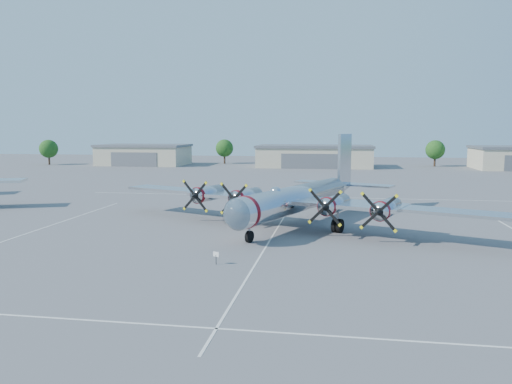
# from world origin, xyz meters

# --- Properties ---
(ground) EXTENTS (260.00, 260.00, 0.00)m
(ground) POSITION_xyz_m (0.00, 0.00, 0.00)
(ground) COLOR #57575A
(ground) RESTS_ON ground
(parking_lines) EXTENTS (60.00, 50.08, 0.01)m
(parking_lines) POSITION_xyz_m (0.00, -1.75, 0.01)
(parking_lines) COLOR silver
(parking_lines) RESTS_ON ground
(hangar_west) EXTENTS (22.60, 14.60, 5.40)m
(hangar_west) POSITION_xyz_m (-45.00, 81.96, 2.71)
(hangar_west) COLOR #B5AC90
(hangar_west) RESTS_ON ground
(hangar_center) EXTENTS (28.60, 14.60, 5.40)m
(hangar_center) POSITION_xyz_m (0.00, 81.96, 2.71)
(hangar_center) COLOR #B5AC90
(hangar_center) RESTS_ON ground
(tree_far_west) EXTENTS (4.80, 4.80, 6.64)m
(tree_far_west) POSITION_xyz_m (-70.00, 78.00, 4.22)
(tree_far_west) COLOR #382619
(tree_far_west) RESTS_ON ground
(tree_west) EXTENTS (4.80, 4.80, 6.64)m
(tree_west) POSITION_xyz_m (-25.00, 90.00, 4.22)
(tree_west) COLOR #382619
(tree_west) RESTS_ON ground
(tree_east) EXTENTS (4.80, 4.80, 6.64)m
(tree_east) POSITION_xyz_m (30.00, 88.00, 4.22)
(tree_east) COLOR #382619
(tree_east) RESTS_ON ground
(main_bomber_b29) EXTENTS (47.17, 40.29, 8.81)m
(main_bomber_b29) POSITION_xyz_m (1.96, 4.66, 0.00)
(main_bomber_b29) COLOR silver
(main_bomber_b29) RESTS_ON ground
(info_placard) EXTENTS (0.45, 0.20, 0.90)m
(info_placard) POSITION_xyz_m (-2.69, -11.03, 0.63)
(info_placard) COLOR black
(info_placard) RESTS_ON ground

